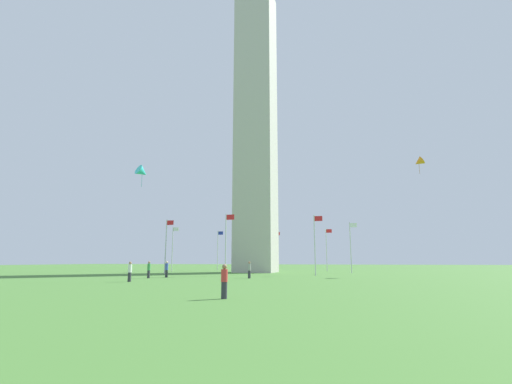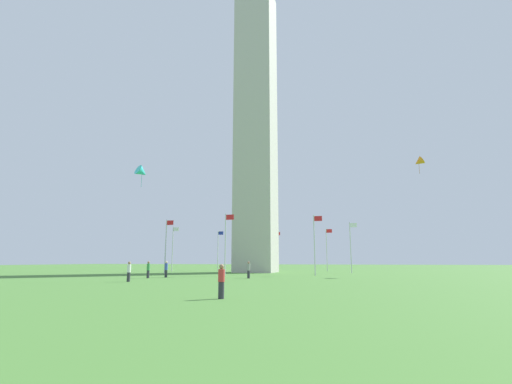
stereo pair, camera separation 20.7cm
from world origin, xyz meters
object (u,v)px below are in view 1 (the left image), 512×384
at_px(obelisk_monument, 256,105).
at_px(person_white_shirt, 130,272).
at_px(person_gray_shirt, 249,270).
at_px(person_blue_shirt, 167,269).
at_px(flagpole_s, 173,247).
at_px(flagpole_sw, 166,244).
at_px(person_red_shirt, 224,282).
at_px(flagpole_ne, 327,247).
at_px(flagpole_e, 275,249).
at_px(flagpole_se, 218,248).
at_px(kite_orange_delta, 419,162).
at_px(person_green_shirt, 149,270).
at_px(flagpole_w, 226,241).
at_px(kite_cyan_delta, 142,172).
at_px(flagpole_n, 351,245).
at_px(flagpole_nw, 315,242).

relative_size(obelisk_monument, person_white_shirt, 32.30).
distance_m(person_gray_shirt, person_blue_shirt, 9.47).
bearing_deg(flagpole_s, flagpole_sw, -67.50).
distance_m(flagpole_sw, person_red_shirt, 35.87).
bearing_deg(person_white_shirt, flagpole_sw, 1.32).
distance_m(flagpole_ne, flagpole_e, 11.24).
bearing_deg(flagpole_ne, person_white_shirt, -110.27).
distance_m(flagpole_se, person_gray_shirt, 33.81).
relative_size(flagpole_sw, kite_orange_delta, 3.21).
height_order(flagpole_ne, flagpole_e, same).
relative_size(person_gray_shirt, kite_orange_delta, 0.74).
relative_size(flagpole_ne, person_gray_shirt, 4.35).
bearing_deg(flagpole_se, person_red_shirt, -69.24).
bearing_deg(person_green_shirt, person_red_shirt, -146.62).
height_order(flagpole_w, person_white_shirt, flagpole_w).
distance_m(flagpole_s, person_red_shirt, 46.94).
bearing_deg(kite_cyan_delta, flagpole_n, 36.91).
bearing_deg(flagpole_nw, kite_cyan_delta, -158.36).
bearing_deg(kite_cyan_delta, obelisk_monument, 62.11).
xyz_separation_m(flagpole_se, kite_cyan_delta, (0.58, -28.77, 8.42)).
relative_size(flagpole_e, flagpole_nw, 1.00).
distance_m(flagpole_n, person_red_shirt, 41.00).
xyz_separation_m(person_green_shirt, person_white_shirt, (2.03, -6.61, -0.01)).
height_order(flagpole_e, person_blue_shirt, flagpole_e).
bearing_deg(flagpole_w, person_gray_shirt, -49.71).
bearing_deg(flagpole_se, kite_orange_delta, -25.40).
bearing_deg(flagpole_nw, flagpole_s, 157.50).
bearing_deg(kite_orange_delta, person_blue_shirt, -154.34).
distance_m(person_blue_shirt, kite_cyan_delta, 12.71).
xyz_separation_m(flagpole_ne, person_gray_shirt, (-6.00, -30.23, -3.30)).
bearing_deg(kite_cyan_delta, flagpole_ne, 54.96).
distance_m(person_green_shirt, person_red_shirt, 23.73).
distance_m(obelisk_monument, person_gray_shirt, 33.98).
distance_m(person_green_shirt, person_gray_shirt, 10.67).
distance_m(flagpole_ne, flagpole_sw, 29.36).
xyz_separation_m(flagpole_se, person_red_shirt, (19.27, -50.83, -3.34)).
height_order(flagpole_w, person_blue_shirt, flagpole_w).
height_order(person_green_shirt, person_blue_shirt, person_blue_shirt).
bearing_deg(kite_cyan_delta, flagpole_s, 104.88).
bearing_deg(person_red_shirt, person_gray_shirt, -11.64).
xyz_separation_m(flagpole_nw, person_green_shirt, (-16.44, -11.65, -3.29)).
relative_size(flagpole_nw, kite_cyan_delta, 2.75).
height_order(flagpole_n, kite_cyan_delta, kite_cyan_delta).
distance_m(person_white_shirt, kite_orange_delta, 38.67).
height_order(flagpole_ne, person_blue_shirt, flagpole_ne).
height_order(flagpole_se, flagpole_nw, same).
bearing_deg(flagpole_sw, person_green_shirt, -69.67).
bearing_deg(flagpole_ne, flagpole_nw, -90.00).
bearing_deg(flagpole_w, flagpole_e, 90.00).
bearing_deg(person_blue_shirt, person_gray_shirt, -67.53).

